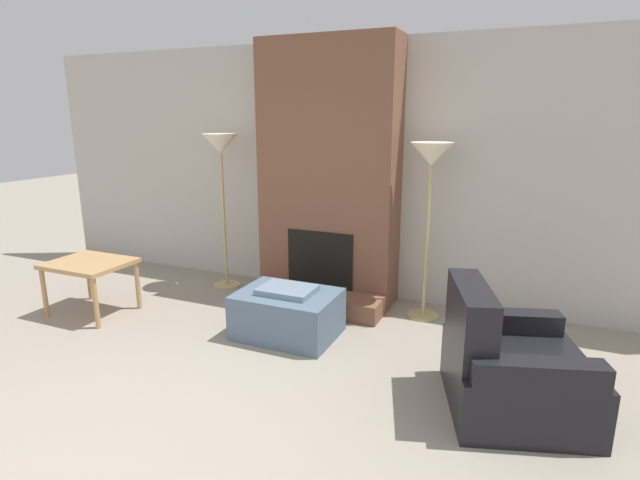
% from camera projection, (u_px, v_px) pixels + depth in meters
% --- Properties ---
extents(wall_back, '(7.49, 0.06, 2.60)m').
position_uv_depth(wall_back, '(338.00, 171.00, 5.22)').
color(wall_back, '#BCB7AD').
rests_on(wall_back, ground_plane).
extents(fireplace, '(1.40, 0.80, 2.60)m').
position_uv_depth(fireplace, '(328.00, 181.00, 5.00)').
color(fireplace, brown).
rests_on(fireplace, ground_plane).
extents(ottoman, '(0.85, 0.63, 0.44)m').
position_uv_depth(ottoman, '(288.00, 313.00, 4.33)').
color(ottoman, slate).
rests_on(ottoman, ground_plane).
extents(armchair, '(1.07, 1.10, 0.84)m').
position_uv_depth(armchair, '(505.00, 371.00, 3.23)').
color(armchair, black).
rests_on(armchair, ground_plane).
extents(side_table, '(0.73, 0.60, 0.52)m').
position_uv_depth(side_table, '(90.00, 268.00, 4.76)').
color(side_table, tan).
rests_on(side_table, ground_plane).
extents(floor_lamp_left, '(0.38, 0.38, 1.68)m').
position_uv_depth(floor_lamp_left, '(221.00, 154.00, 5.28)').
color(floor_lamp_left, tan).
rests_on(floor_lamp_left, ground_plane).
extents(floor_lamp_right, '(0.38, 0.38, 1.64)m').
position_uv_depth(floor_lamp_right, '(431.00, 166.00, 4.44)').
color(floor_lamp_right, tan).
rests_on(floor_lamp_right, ground_plane).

